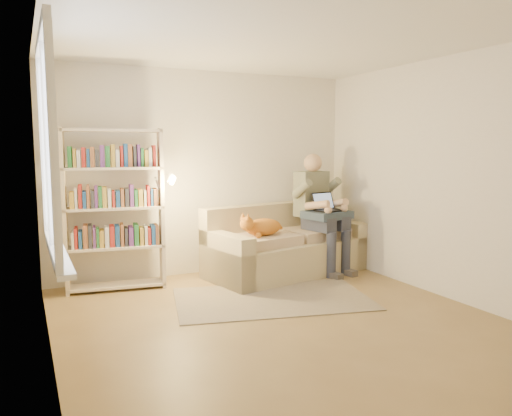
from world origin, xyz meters
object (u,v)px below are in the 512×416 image
cat (260,227)px  laptop (329,206)px  bookshelf (115,202)px  sofa (285,249)px  person (319,206)px

cat → laptop: bearing=-9.8°
laptop → bookshelf: size_ratio=0.21×
sofa → person: bearing=-19.3°
cat → laptop: size_ratio=1.76×
sofa → person: size_ratio=1.43×
bookshelf → laptop: bearing=0.0°
person → laptop: 0.15m
sofa → bookshelf: bookshelf is taller
person → bookshelf: size_ratio=0.84×
cat → laptop: laptop is taller
laptop → bookshelf: bookshelf is taller
bookshelf → sofa: bearing=3.5°
person → laptop: bearing=-75.1°
person → cat: bearing=178.5°
sofa → laptop: size_ratio=5.61×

